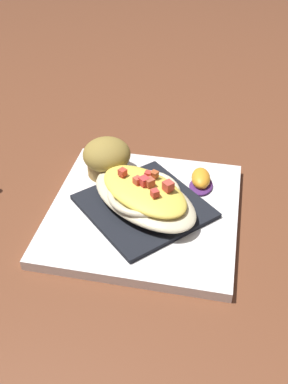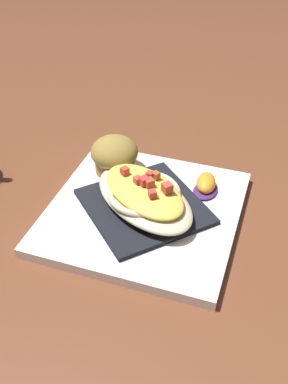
% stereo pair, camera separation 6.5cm
% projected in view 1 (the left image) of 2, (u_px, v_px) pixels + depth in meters
% --- Properties ---
extents(ground_plane, '(2.60, 2.60, 0.00)m').
position_uv_depth(ground_plane, '(144.00, 216.00, 0.68)').
color(ground_plane, brown).
extents(square_plate, '(0.30, 0.30, 0.02)m').
position_uv_depth(square_plate, '(144.00, 212.00, 0.68)').
color(square_plate, white).
rests_on(square_plate, ground_plane).
extents(folded_napkin, '(0.22, 0.22, 0.01)m').
position_uv_depth(folded_napkin, '(144.00, 206.00, 0.67)').
color(folded_napkin, black).
rests_on(folded_napkin, square_plate).
extents(gratin_dish, '(0.17, 0.21, 0.05)m').
position_uv_depth(gratin_dish, '(144.00, 195.00, 0.66)').
color(gratin_dish, beige).
rests_on(gratin_dish, folded_napkin).
extents(muffin, '(0.08, 0.08, 0.06)m').
position_uv_depth(muffin, '(107.00, 157.00, 0.72)').
color(muffin, olive).
rests_on(muffin, square_plate).
extents(orange_garnish, '(0.06, 0.04, 0.02)m').
position_uv_depth(orange_garnish, '(201.00, 180.00, 0.71)').
color(orange_garnish, '#4B2361').
rests_on(orange_garnish, square_plate).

